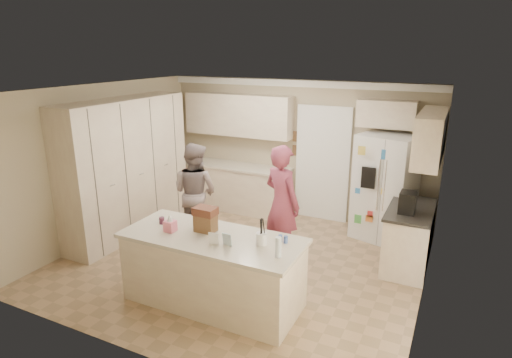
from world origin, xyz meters
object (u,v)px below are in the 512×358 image
at_px(utensil_crock, 261,239).
at_px(teen_girl, 282,204).
at_px(island_base, 213,271).
at_px(tissue_box, 170,226).
at_px(teen_boy, 195,192).
at_px(coffee_maker, 408,202).
at_px(refrigerator, 385,188).
at_px(dollhouse_body, 206,223).

bearing_deg(utensil_crock, teen_girl, 103.20).
height_order(island_base, tissue_box, tissue_box).
bearing_deg(tissue_box, teen_boy, 113.90).
height_order(coffee_maker, utensil_crock, coffee_maker).
bearing_deg(refrigerator, dollhouse_body, -105.13).
bearing_deg(dollhouse_body, island_base, -33.69).
relative_size(utensil_crock, teen_girl, 0.08).
height_order(dollhouse_body, teen_boy, teen_boy).
height_order(tissue_box, teen_boy, teen_boy).
distance_m(refrigerator, teen_boy, 3.18).
bearing_deg(refrigerator, teen_girl, -114.89).
height_order(island_base, utensil_crock, utensil_crock).
bearing_deg(refrigerator, coffee_maker, -49.61).
bearing_deg(utensil_crock, island_base, -175.60).
bearing_deg(teen_girl, dollhouse_body, 95.26).
distance_m(island_base, tissue_box, 0.79).
xyz_separation_m(tissue_box, dollhouse_body, (0.40, 0.20, 0.04)).
height_order(coffee_maker, island_base, coffee_maker).
distance_m(dollhouse_body, teen_girl, 1.48).
height_order(tissue_box, dollhouse_body, dollhouse_body).
xyz_separation_m(utensil_crock, tissue_box, (-1.20, -0.15, -0.00)).
bearing_deg(teen_boy, refrigerator, -150.17).
height_order(coffee_maker, teen_girl, teen_girl).
xyz_separation_m(tissue_box, teen_boy, (-0.73, 1.65, -0.16)).
relative_size(refrigerator, tissue_box, 12.86).
bearing_deg(dollhouse_body, tissue_box, -153.43).
height_order(dollhouse_body, teen_girl, teen_girl).
bearing_deg(tissue_box, dollhouse_body, 26.57).
relative_size(refrigerator, teen_girl, 1.00).
height_order(tissue_box, teen_girl, teen_girl).
bearing_deg(island_base, dollhouse_body, 146.31).
xyz_separation_m(refrigerator, utensil_crock, (-0.92, -2.91, 0.10)).
bearing_deg(island_base, teen_girl, 78.28).
height_order(refrigerator, utensil_crock, refrigerator).
height_order(utensil_crock, teen_girl, teen_girl).
relative_size(utensil_crock, teen_boy, 0.09).
distance_m(coffee_maker, teen_boy, 3.36).
xyz_separation_m(dollhouse_body, teen_boy, (-1.13, 1.45, -0.20)).
xyz_separation_m(utensil_crock, dollhouse_body, (-0.80, 0.05, 0.04)).
xyz_separation_m(utensil_crock, teen_girl, (-0.34, 1.45, -0.10)).
height_order(refrigerator, teen_boy, refrigerator).
relative_size(refrigerator, island_base, 0.82).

